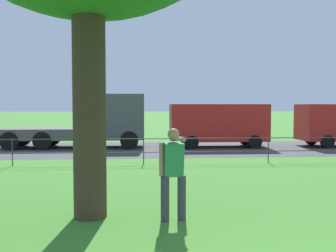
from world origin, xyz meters
TOP-DOWN VIEW (x-y plane):
  - street_strip at (0.00, 16.14)m, footprint 80.00×7.18m
  - park_fence at (0.00, 10.90)m, footprint 32.89×0.04m
  - person_thrower at (-1.90, 3.82)m, footprint 0.51×0.82m
  - flatbed_truck_far_right at (-4.77, 17.05)m, footprint 7.30×2.42m
  - panel_van_center at (1.66, 16.74)m, footprint 5.03×2.16m

SIDE VIEW (x-z plane):
  - street_strip at x=0.00m, z-range 0.00..0.01m
  - park_fence at x=0.00m, z-range 0.17..1.17m
  - person_thrower at x=-1.90m, z-range 0.07..1.81m
  - flatbed_truck_far_right at x=-4.77m, z-range -0.16..2.59m
  - panel_van_center at x=1.66m, z-range 0.15..2.39m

